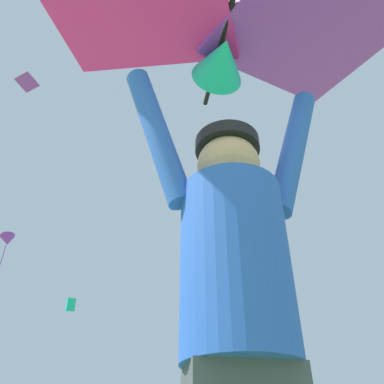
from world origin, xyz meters
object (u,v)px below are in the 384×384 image
at_px(held_stunt_kite, 224,24).
at_px(distant_kite_purple_far_center, 241,220).
at_px(distant_kite_purple_overhead_distant, 27,82).
at_px(distant_kite_teal_low_right, 71,305).
at_px(distant_kite_purple_mid_left, 7,240).
at_px(kite_flyer_person, 239,321).

bearing_deg(held_stunt_kite, distant_kite_purple_far_center, 78.77).
distance_m(distant_kite_purple_far_center, distant_kite_purple_overhead_distant, 17.02).
bearing_deg(distant_kite_purple_overhead_distant, distant_kite_teal_low_right, 96.58).
distance_m(distant_kite_purple_mid_left, distant_kite_purple_far_center, 14.69).
distance_m(distant_kite_purple_far_center, distant_kite_teal_low_right, 16.01).
relative_size(distant_kite_purple_mid_left, distant_kite_purple_overhead_distant, 2.23).
bearing_deg(kite_flyer_person, distant_kite_purple_overhead_distant, 122.38).
xyz_separation_m(kite_flyer_person, distant_kite_teal_low_right, (-8.36, 31.50, 10.41)).
height_order(held_stunt_kite, distant_kite_teal_low_right, distant_kite_teal_low_right).
height_order(kite_flyer_person, distant_kite_purple_mid_left, distant_kite_purple_mid_left).
height_order(distant_kite_purple_mid_left, distant_kite_purple_overhead_distant, distant_kite_purple_overhead_distant).
relative_size(distant_kite_purple_mid_left, distant_kite_purple_far_center, 1.87).
bearing_deg(distant_kite_teal_low_right, distant_kite_purple_mid_left, -92.72).
height_order(distant_kite_purple_far_center, distant_kite_teal_low_right, distant_kite_purple_far_center).
xyz_separation_m(kite_flyer_person, distant_kite_purple_overhead_distant, (-5.78, 9.12, 11.41)).
bearing_deg(kite_flyer_person, distant_kite_purple_mid_left, 116.11).
xyz_separation_m(kite_flyer_person, distant_kite_purple_mid_left, (-8.99, 18.34, 9.48)).
xyz_separation_m(held_stunt_kite, distant_kite_purple_overhead_distant, (-5.79, 9.20, 10.09)).
xyz_separation_m(distant_kite_teal_low_right, distant_kite_purple_overhead_distant, (2.58, -22.38, 1.00)).
relative_size(distant_kite_purple_mid_left, distant_kite_teal_low_right, 1.48).
bearing_deg(distant_kite_teal_low_right, distant_kite_purple_far_center, -34.99).
distance_m(kite_flyer_person, distant_kite_purple_overhead_distant, 15.71).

